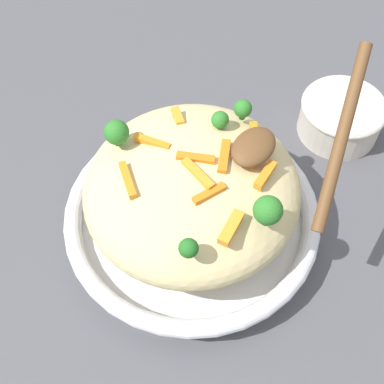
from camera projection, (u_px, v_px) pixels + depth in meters
The scene contains 21 objects.
ground_plane at pixel (192, 228), 0.61m from camera, with size 2.40×2.40×0.00m, color #4C4C51.
serving_bowl at pixel (192, 218), 0.59m from camera, with size 0.29×0.29×0.04m.
pasta_mound at pixel (192, 188), 0.55m from camera, with size 0.23×0.23×0.09m, color #DBC689.
carrot_piece_0 at pixel (253, 155), 0.52m from camera, with size 0.03×0.01×0.01m, color orange.
carrot_piece_1 at pixel (192, 156), 0.51m from camera, with size 0.04×0.01×0.01m, color orange.
carrot_piece_2 at pixel (178, 116), 0.55m from camera, with size 0.02×0.01×0.01m, color orange.
carrot_piece_3 at pixel (254, 133), 0.54m from camera, with size 0.03×0.01×0.01m, color orange.
carrot_piece_4 at pixel (265, 175), 0.50m from camera, with size 0.03×0.01×0.01m, color orange.
carrot_piece_5 at pixel (209, 193), 0.49m from camera, with size 0.03×0.01×0.01m, color orange.
carrot_piece_6 at pixel (152, 143), 0.53m from camera, with size 0.04×0.01×0.01m, color orange.
carrot_piece_7 at pixel (231, 228), 0.47m from camera, with size 0.04×0.01×0.01m, color orange.
carrot_piece_8 at pixel (128, 180), 0.50m from camera, with size 0.04×0.01×0.01m, color orange.
carrot_piece_9 at pixel (224, 157), 0.51m from camera, with size 0.04×0.01×0.01m, color orange.
carrot_piece_10 at pixel (198, 174), 0.50m from camera, with size 0.04×0.01×0.01m, color orange.
broccoli_floret_0 at pixel (189, 248), 0.45m from camera, with size 0.02×0.02×0.02m.
broccoli_floret_1 at pixel (220, 120), 0.54m from camera, with size 0.02×0.02×0.02m.
broccoli_floret_2 at pixel (268, 211), 0.46m from camera, with size 0.03×0.03×0.03m.
broccoli_floret_3 at pixel (243, 109), 0.54m from camera, with size 0.02×0.02×0.02m.
broccoli_floret_4 at pixel (117, 133), 0.52m from camera, with size 0.03×0.03×0.03m.
serving_spoon at pixel (286, 143), 0.49m from camera, with size 0.16×0.12×0.10m.
companion_bowl at pixel (341, 116), 0.68m from camera, with size 0.11×0.11×0.05m.
Camera 1 is at (-0.25, -0.18, 0.53)m, focal length 47.71 mm.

